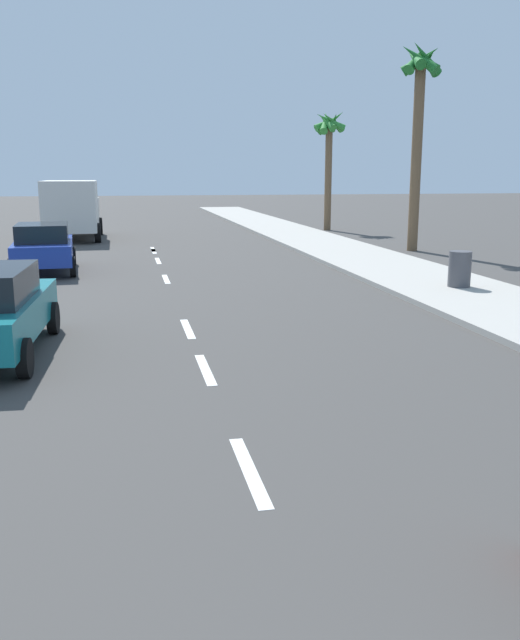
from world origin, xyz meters
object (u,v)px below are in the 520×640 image
Objects in this scene: palm_tree_distant at (329,138)px; trash_bin_far at (460,269)px; delivery_truck at (72,208)px; parked_car_blue at (43,246)px; palm_tree_far at (419,100)px.

palm_tree_distant reaches higher than trash_bin_far.
delivery_truck is 0.94× the size of palm_tree_distant.
palm_tree_distant is at bearing 41.87° from parked_car_blue.
palm_tree_far reaches higher than palm_tree_distant.
palm_tree_far is at bearing -29.47° from delivery_truck.
palm_tree_far reaches higher than delivery_truck.
parked_car_blue is 11.27m from delivery_truck.
delivery_truck is 6.52× the size of trash_bin_far.
palm_tree_far is (14.27, 3.40, 5.12)m from parked_car_blue.
palm_tree_distant is (13.86, 14.00, 4.21)m from parked_car_blue.
delivery_truck is at bearing 85.61° from parked_car_blue.
palm_tree_far is at bearing 10.00° from parked_car_blue.
palm_tree_far is 11.30m from trash_bin_far.
palm_tree_distant is (13.67, 2.75, 3.55)m from delivery_truck.
palm_tree_far reaches higher than parked_car_blue.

